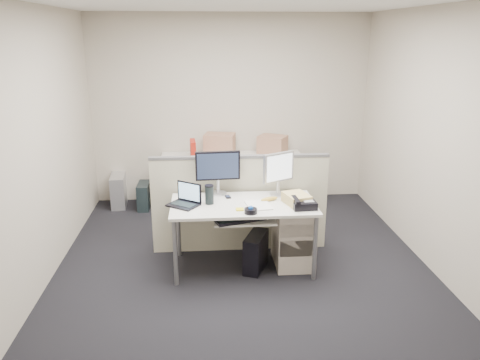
{
  "coord_description": "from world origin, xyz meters",
  "views": [
    {
      "loc": [
        -0.39,
        -4.54,
        2.43
      ],
      "look_at": [
        -0.02,
        0.15,
        0.94
      ],
      "focal_mm": 35.0,
      "sensor_mm": 36.0,
      "label": 1
    }
  ],
  "objects": [
    {
      "name": "desk",
      "position": [
        0.0,
        0.0,
        0.66
      ],
      "size": [
        1.5,
        0.75,
        0.73
      ],
      "color": "silver",
      "rests_on": "floor"
    },
    {
      "name": "pc_tower_spare_dark",
      "position": [
        -1.27,
        1.88,
        0.18
      ],
      "size": [
        0.16,
        0.4,
        0.37
      ],
      "primitive_type": "cube",
      "rotation": [
        0.0,
        0.0,
        -0.01
      ],
      "color": "black",
      "rests_on": "floor"
    },
    {
      "name": "paper_stack",
      "position": [
        0.15,
        -0.08,
        0.74
      ],
      "size": [
        0.27,
        0.33,
        0.01
      ],
      "primitive_type": "cube",
      "rotation": [
        0.0,
        0.0,
        0.14
      ],
      "color": "silver",
      "rests_on": "desk"
    },
    {
      "name": "wall_back",
      "position": [
        0.0,
        2.25,
        1.35
      ],
      "size": [
        4.0,
        0.02,
        2.7
      ],
      "primitive_type": "cube",
      "color": "#B5A99B",
      "rests_on": "ground"
    },
    {
      "name": "cardboard_box_right",
      "position": [
        0.6,
        2.05,
        0.86
      ],
      "size": [
        0.48,
        0.45,
        0.28
      ],
      "primitive_type": "cube",
      "rotation": [
        0.0,
        0.0,
        -0.52
      ],
      "color": "#976A50",
      "rests_on": "back_counter"
    },
    {
      "name": "drawer_pedestal",
      "position": [
        0.55,
        0.05,
        0.33
      ],
      "size": [
        0.4,
        0.55,
        0.65
      ],
      "primitive_type": "cube",
      "color": "#B9B0A1",
      "rests_on": "floor"
    },
    {
      "name": "cardboard_box_left",
      "position": [
        -0.17,
        2.05,
        0.88
      ],
      "size": [
        0.48,
        0.4,
        0.32
      ],
      "primitive_type": "cube",
      "rotation": [
        0.0,
        0.0,
        -0.21
      ],
      "color": "#976A50",
      "rests_on": "back_counter"
    },
    {
      "name": "desk_phone",
      "position": [
        0.6,
        -0.18,
        0.77
      ],
      "size": [
        0.25,
        0.21,
        0.08
      ],
      "primitive_type": "cube",
      "rotation": [
        0.0,
        0.0,
        0.06
      ],
      "color": "black",
      "rests_on": "desk"
    },
    {
      "name": "wall_right",
      "position": [
        2.0,
        0.0,
        1.35
      ],
      "size": [
        0.02,
        4.5,
        2.7
      ],
      "primitive_type": "cube",
      "color": "#B5A99B",
      "rests_on": "ground"
    },
    {
      "name": "manila_folders",
      "position": [
        0.55,
        -0.05,
        0.78
      ],
      "size": [
        0.29,
        0.33,
        0.11
      ],
      "primitive_type": "cube",
      "rotation": [
        0.0,
        0.0,
        0.29
      ],
      "color": "tan",
      "rests_on": "desk"
    },
    {
      "name": "trackball",
      "position": [
        0.05,
        -0.28,
        0.75
      ],
      "size": [
        0.15,
        0.15,
        0.05
      ],
      "primitive_type": "cylinder",
      "rotation": [
        0.0,
        0.0,
        -0.23
      ],
      "color": "black",
      "rests_on": "desk"
    },
    {
      "name": "cellphone",
      "position": [
        -0.15,
        0.2,
        0.74
      ],
      "size": [
        0.07,
        0.1,
        0.01
      ],
      "primitive_type": "cube",
      "rotation": [
        0.0,
        0.0,
        0.17
      ],
      "color": "black",
      "rests_on": "desk"
    },
    {
      "name": "red_binder",
      "position": [
        -0.55,
        1.83,
        0.86
      ],
      "size": [
        0.09,
        0.3,
        0.28
      ],
      "primitive_type": "cube",
      "rotation": [
        0.0,
        0.0,
        0.07
      ],
      "color": "#A91E12",
      "rests_on": "back_counter"
    },
    {
      "name": "floor",
      "position": [
        0.0,
        0.0,
        -0.01
      ],
      "size": [
        4.0,
        4.5,
        0.01
      ],
      "primitive_type": "cube",
      "color": "black",
      "rests_on": "ground"
    },
    {
      "name": "monitor_small",
      "position": [
        0.4,
        0.24,
        0.96
      ],
      "size": [
        0.43,
        0.35,
        0.47
      ],
      "primitive_type": "cube",
      "rotation": [
        0.0,
        0.0,
        0.51
      ],
      "color": "#B7B7BC",
      "rests_on": "desk"
    },
    {
      "name": "wall_front",
      "position": [
        0.0,
        -2.25,
        1.35
      ],
      "size": [
        4.0,
        0.02,
        2.7
      ],
      "primitive_type": "cube",
      "color": "#B5A99B",
      "rests_on": "ground"
    },
    {
      "name": "pc_tower_desk",
      "position": [
        0.13,
        -0.05,
        0.2
      ],
      "size": [
        0.32,
        0.45,
        0.39
      ],
      "primitive_type": "cube",
      "rotation": [
        0.0,
        0.0,
        -0.39
      ],
      "color": "black",
      "rests_on": "floor"
    },
    {
      "name": "sticky_pad",
      "position": [
        -0.05,
        -0.18,
        0.74
      ],
      "size": [
        0.08,
        0.08,
        0.01
      ],
      "primitive_type": "cube",
      "rotation": [
        0.0,
        0.0,
        0.0
      ],
      "color": "yellow",
      "rests_on": "desk"
    },
    {
      "name": "monitor_main",
      "position": [
        -0.25,
        0.32,
        0.97
      ],
      "size": [
        0.49,
        0.22,
        0.48
      ],
      "primitive_type": "cube",
      "rotation": [
        0.0,
        0.0,
        0.06
      ],
      "color": "black",
      "rests_on": "desk"
    },
    {
      "name": "wall_left",
      "position": [
        -2.0,
        0.0,
        1.35
      ],
      "size": [
        0.02,
        4.5,
        2.7
      ],
      "primitive_type": "cube",
      "color": "#B5A99B",
      "rests_on": "ground"
    },
    {
      "name": "travel_mug",
      "position": [
        -0.35,
        0.02,
        0.83
      ],
      "size": [
        0.09,
        0.09,
        0.19
      ],
      "primitive_type": "cylinder",
      "rotation": [
        0.0,
        0.0,
        0.04
      ],
      "color": "black",
      "rests_on": "desk"
    },
    {
      "name": "cubicle_partition",
      "position": [
        0.0,
        0.45,
        0.55
      ],
      "size": [
        2.0,
        0.06,
        1.1
      ],
      "primitive_type": "cube",
      "color": "#ABA78B",
      "rests_on": "floor"
    },
    {
      "name": "back_counter",
      "position": [
        0.0,
        1.93,
        0.36
      ],
      "size": [
        2.0,
        0.6,
        0.72
      ],
      "primitive_type": "cube",
      "color": "#B9B0A1",
      "rests_on": "floor"
    },
    {
      "name": "ceiling",
      "position": [
        0.0,
        0.0,
        2.7
      ],
      "size": [
        4.0,
        4.5,
        0.01
      ],
      "primitive_type": "cube",
      "color": "white",
      "rests_on": "ground"
    },
    {
      "name": "banana",
      "position": [
        0.28,
        0.06,
        0.75
      ],
      "size": [
        0.2,
        0.11,
        0.04
      ],
      "primitive_type": "ellipsoid",
      "rotation": [
        0.0,
        0.0,
        0.35
      ],
      "color": "gold",
      "rests_on": "desk"
    },
    {
      "name": "keyboard",
      "position": [
        -0.05,
        -0.22,
        0.64
      ],
      "size": [
        0.53,
        0.32,
        0.03
      ],
      "primitive_type": "cube",
      "rotation": [
        0.0,
        0.0,
        0.3
      ],
      "color": "black",
      "rests_on": "keyboard_tray"
    },
    {
      "name": "pc_tower_spare_silver",
      "position": [
        -1.65,
        2.03,
        0.23
      ],
      "size": [
        0.24,
        0.51,
        0.46
      ],
      "primitive_type": "cube",
      "rotation": [
        0.0,
        0.0,
        0.08
      ],
      "color": "#B7B7BC",
      "rests_on": "floor"
    },
    {
      "name": "laptop",
      "position": [
        -0.62,
        -0.02,
        0.84
      ],
      "size": [
        0.37,
        0.35,
        0.22
      ],
      "primitive_type": "cube",
      "rotation": [
        0.0,
        0.0,
        -0.61
      ],
      "color": "black",
      "rests_on": "desk"
    },
    {
      "name": "keyboard_tray",
      "position": [
        0.0,
        -0.18,
        0.62
      ],
      "size": [
        0.62,
        0.32,
        0.02
      ],
      "primitive_type": "cube",
      "color": "silver",
      "rests_on": "desk"
    }
  ]
}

